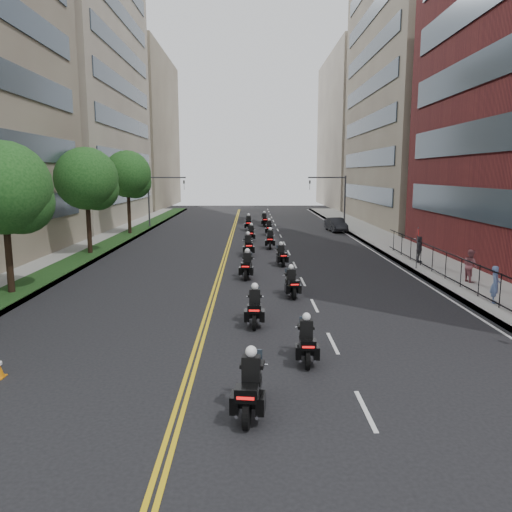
{
  "coord_description": "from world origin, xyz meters",
  "views": [
    {
      "loc": [
        0.33,
        -11.6,
        5.85
      ],
      "look_at": [
        0.62,
        13.04,
        1.75
      ],
      "focal_mm": 35.0,
      "sensor_mm": 36.0,
      "label": 1
    }
  ],
  "objects": [
    {
      "name": "motorcycle_8",
      "position": [
        0.42,
        31.36,
        0.63
      ],
      "size": [
        0.52,
        2.16,
        1.6
      ],
      "rotation": [
        0.0,
        0.0,
        -0.05
      ],
      "color": "black",
      "rests_on": "ground"
    },
    {
      "name": "street_trees",
      "position": [
        -11.05,
        18.61,
        5.13
      ],
      "size": [
        4.4,
        38.4,
        7.98
      ],
      "color": "black",
      "rests_on": "ground"
    },
    {
      "name": "motorcycle_6",
      "position": [
        0.18,
        23.67,
        0.69
      ],
      "size": [
        0.61,
        2.36,
        1.74
      ],
      "rotation": [
        0.0,
        0.0,
        0.07
      ],
      "color": "black",
      "rests_on": "ground"
    },
    {
      "name": "sidewalk_right",
      "position": [
        12.0,
        25.0,
        0.07
      ],
      "size": [
        4.0,
        90.0,
        0.15
      ],
      "primitive_type": "cube",
      "color": "gray",
      "rests_on": "ground"
    },
    {
      "name": "iron_fence",
      "position": [
        11.0,
        12.0,
        0.9
      ],
      "size": [
        0.05,
        28.0,
        1.5
      ],
      "color": "black",
      "rests_on": "sidewalk_right"
    },
    {
      "name": "sidewalk_left",
      "position": [
        -12.0,
        25.0,
        0.07
      ],
      "size": [
        4.0,
        90.0,
        0.15
      ],
      "primitive_type": "cube",
      "color": "gray",
      "rests_on": "ground"
    },
    {
      "name": "motorcycle_3",
      "position": [
        2.3,
        11.68,
        0.61
      ],
      "size": [
        0.58,
        2.1,
        1.55
      ],
      "rotation": [
        0.0,
        0.0,
        0.09
      ],
      "color": "black",
      "rests_on": "ground"
    },
    {
      "name": "motorcycle_7",
      "position": [
        1.9,
        27.22,
        0.66
      ],
      "size": [
        0.55,
        2.25,
        1.66
      ],
      "rotation": [
        0.0,
        0.0,
        -0.05
      ],
      "color": "black",
      "rests_on": "ground"
    },
    {
      "name": "motorcycle_11",
      "position": [
        1.91,
        43.7,
        0.67
      ],
      "size": [
        0.59,
        2.3,
        1.69
      ],
      "rotation": [
        0.0,
        0.0,
        0.07
      ],
      "color": "black",
      "rests_on": "ground"
    },
    {
      "name": "ground",
      "position": [
        0.0,
        0.0,
        0.0
      ],
      "size": [
        160.0,
        160.0,
        0.0
      ],
      "primitive_type": "plane",
      "color": "black",
      "rests_on": "ground"
    },
    {
      "name": "pedestrian_a",
      "position": [
        11.2,
        9.86,
        0.98
      ],
      "size": [
        0.59,
        0.71,
        1.66
      ],
      "primitive_type": "imported",
      "rotation": [
        0.0,
        0.0,
        1.2
      ],
      "color": "#536798",
      "rests_on": "sidewalk_right"
    },
    {
      "name": "motorcycle_2",
      "position": [
        0.5,
        7.2,
        0.65
      ],
      "size": [
        0.52,
        2.23,
        1.64
      ],
      "rotation": [
        0.0,
        0.0,
        -0.03
      ],
      "color": "black",
      "rests_on": "ground"
    },
    {
      "name": "pedestrian_b",
      "position": [
        11.99,
        14.19,
        1.02
      ],
      "size": [
        0.8,
        0.95,
        1.73
      ],
      "primitive_type": "imported",
      "rotation": [
        0.0,
        0.0,
        1.76
      ],
      "color": "#9B545C",
      "rests_on": "sidewalk_right"
    },
    {
      "name": "motorcycle_5",
      "position": [
        2.32,
        19.89,
        0.6
      ],
      "size": [
        0.61,
        2.06,
        1.52
      ],
      "rotation": [
        0.0,
        0.0,
        0.12
      ],
      "color": "black",
      "rests_on": "ground"
    },
    {
      "name": "motorcycle_9",
      "position": [
        2.13,
        35.61,
        0.64
      ],
      "size": [
        0.51,
        2.2,
        1.62
      ],
      "rotation": [
        0.0,
        0.0,
        -0.02
      ],
      "color": "black",
      "rests_on": "ground"
    },
    {
      "name": "motorcycle_4",
      "position": [
        0.16,
        15.92,
        0.67
      ],
      "size": [
        0.63,
        2.29,
        1.69
      ],
      "rotation": [
        0.0,
        0.0,
        -0.1
      ],
      "color": "black",
      "rests_on": "ground"
    },
    {
      "name": "traffic_signal_left",
      "position": [
        -9.54,
        42.0,
        3.7
      ],
      "size": [
        4.09,
        0.2,
        5.6
      ],
      "color": "#3F3F44",
      "rests_on": "ground"
    },
    {
      "name": "traffic_signal_right",
      "position": [
        9.54,
        42.0,
        3.7
      ],
      "size": [
        4.09,
        0.2,
        5.6
      ],
      "color": "#3F3F44",
      "rests_on": "ground"
    },
    {
      "name": "building_right_tan",
      "position": [
        21.48,
        48.0,
        15.0
      ],
      "size": [
        15.11,
        28.0,
        30.0
      ],
      "color": "#756756",
      "rests_on": "ground"
    },
    {
      "name": "building_left_mid",
      "position": [
        -21.98,
        48.0,
        17.0
      ],
      "size": [
        16.11,
        28.0,
        34.0
      ],
      "color": "gray",
      "rests_on": "ground"
    },
    {
      "name": "pedestrian_c",
      "position": [
        11.2,
        19.93,
        1.0
      ],
      "size": [
        0.81,
        1.08,
        1.7
      ],
      "primitive_type": "imported",
      "rotation": [
        0.0,
        0.0,
        1.11
      ],
      "color": "#3B3B42",
      "rests_on": "sidewalk_right"
    },
    {
      "name": "grass_strip",
      "position": [
        -11.2,
        25.0,
        0.17
      ],
      "size": [
        2.0,
        90.0,
        0.04
      ],
      "primitive_type": "cube",
      "color": "#143613",
      "rests_on": "sidewalk_left"
    },
    {
      "name": "building_right_far",
      "position": [
        21.5,
        78.0,
        13.0
      ],
      "size": [
        15.0,
        28.0,
        26.0
      ],
      "primitive_type": "cube",
      "color": "gray",
      "rests_on": "ground"
    },
    {
      "name": "building_left_far",
      "position": [
        -22.0,
        78.0,
        13.0
      ],
      "size": [
        16.0,
        28.0,
        26.0
      ],
      "primitive_type": "cube",
      "color": "#756756",
      "rests_on": "ground"
    },
    {
      "name": "motorcycle_10",
      "position": [
        0.16,
        39.67,
        0.69
      ],
      "size": [
        0.54,
        2.37,
        1.75
      ],
      "rotation": [
        0.0,
        0.0,
        -0.0
      ],
      "color": "black",
      "rests_on": "ground"
    },
    {
      "name": "motorcycle_1",
      "position": [
        2.08,
        3.33,
        0.61
      ],
      "size": [
        0.5,
        2.09,
        1.54
      ],
      "rotation": [
        0.0,
        0.0,
        -0.04
      ],
      "color": "black",
      "rests_on": "ground"
    },
    {
      "name": "motorcycle_0",
      "position": [
        0.33,
        -0.14,
        0.67
      ],
      "size": [
        0.68,
        2.3,
        1.7
      ],
      "rotation": [
        0.0,
        0.0,
        -0.12
      ],
      "color": "black",
      "rests_on": "ground"
    },
    {
      "name": "parked_sedan",
      "position": [
        9.06,
        38.86,
        0.69
      ],
      "size": [
        1.88,
        4.29,
        1.37
      ],
      "primitive_type": "imported",
      "rotation": [
        0.0,
        0.0,
        0.1
      ],
      "color": "black",
      "rests_on": "ground"
    }
  ]
}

